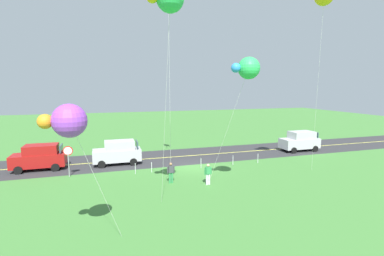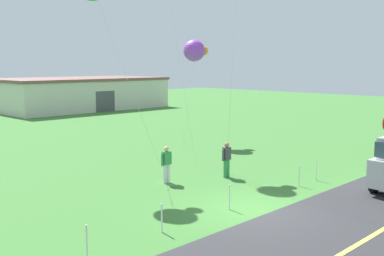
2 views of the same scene
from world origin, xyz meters
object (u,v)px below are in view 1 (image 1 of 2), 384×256
(car_parked_east_near, at_px, (40,157))
(kite_blue_mid, at_px, (248,68))
(person_adult_near, at_px, (171,172))
(kite_green_far, at_px, (68,121))
(car_suv_foreground, at_px, (118,152))
(car_parked_west_far, at_px, (300,141))
(person_adult_companion, at_px, (208,173))
(stop_sign, at_px, (68,155))

(car_parked_east_near, height_order, kite_blue_mid, kite_blue_mid)
(car_parked_east_near, distance_m, person_adult_near, 12.41)
(kite_blue_mid, relative_size, kite_green_far, 1.38)
(car_suv_foreground, xyz_separation_m, person_adult_near, (-3.58, 6.78, -0.29))
(car_parked_west_far, relative_size, kite_green_far, 0.66)
(person_adult_near, height_order, kite_green_far, kite_green_far)
(car_parked_east_near, xyz_separation_m, kite_blue_mid, (-14.37, 11.08, 7.31))
(car_suv_foreground, height_order, kite_green_far, kite_green_far)
(person_adult_companion, height_order, kite_blue_mid, kite_blue_mid)
(car_parked_west_far, height_order, stop_sign, stop_sign)
(person_adult_near, bearing_deg, car_parked_west_far, 76.80)
(car_suv_foreground, xyz_separation_m, car_parked_east_near, (6.71, -0.15, 0.00))
(person_adult_near, bearing_deg, car_parked_east_near, -158.17)
(person_adult_companion, distance_m, kite_blue_mid, 8.30)
(car_suv_foreground, bearing_deg, car_parked_west_far, 179.02)
(car_parked_east_near, bearing_deg, stop_sign, 132.23)
(stop_sign, bearing_deg, person_adult_companion, 153.23)
(car_parked_west_far, relative_size, person_adult_companion, 2.75)
(car_parked_east_near, height_order, person_adult_companion, car_parked_east_near)
(person_adult_near, xyz_separation_m, kite_green_far, (6.10, 7.99, 5.07))
(car_suv_foreground, xyz_separation_m, stop_sign, (4.02, 2.81, 0.65))
(car_parked_west_far, bearing_deg, car_suv_foreground, -0.98)
(stop_sign, distance_m, kite_blue_mid, 15.70)
(car_suv_foreground, height_order, person_adult_companion, car_suv_foreground)
(car_parked_west_far, distance_m, stop_sign, 24.46)
(car_parked_west_far, bearing_deg, stop_sign, 5.79)
(car_suv_foreground, bearing_deg, person_adult_companion, 127.81)
(car_suv_foreground, distance_m, car_parked_west_far, 20.31)
(car_suv_foreground, relative_size, car_parked_east_near, 1.00)
(car_parked_east_near, xyz_separation_m, kite_green_far, (-4.20, 14.91, 4.78))
(kite_green_far, bearing_deg, stop_sign, -82.81)
(stop_sign, bearing_deg, car_parked_east_near, -47.77)
(person_adult_companion, xyz_separation_m, kite_blue_mid, (-1.48, 2.98, 7.60))
(car_parked_east_near, xyz_separation_m, person_adult_near, (-10.29, 6.93, -0.29))
(person_adult_near, relative_size, kite_green_far, 0.24)
(stop_sign, bearing_deg, kite_green_far, 97.19)
(car_parked_east_near, bearing_deg, person_adult_near, 146.06)
(car_suv_foreground, xyz_separation_m, kite_green_far, (2.52, 14.76, 4.78))
(stop_sign, bearing_deg, person_adult_near, 152.47)
(car_suv_foreground, height_order, car_parked_west_far, same)
(person_adult_companion, bearing_deg, kite_green_far, 177.49)
(car_parked_west_far, bearing_deg, kite_green_far, 32.28)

